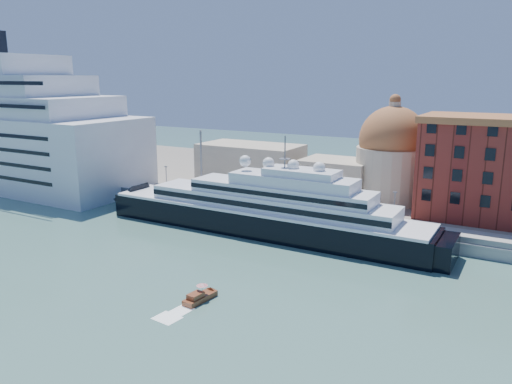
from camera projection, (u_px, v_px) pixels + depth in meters
The scene contains 9 objects.
ground at pixel (187, 263), 92.49m from camera, with size 400.00×400.00×0.00m, color #396359.
quay at pixel (272, 213), 121.01m from camera, with size 180.00×10.00×2.50m, color gray.
land at pixel (333, 184), 155.80m from camera, with size 260.00×72.00×2.00m, color slate.
quay_fence at pixel (263, 210), 116.78m from camera, with size 180.00×0.10×1.20m, color slate.
superyacht at pixel (251, 212), 110.70m from camera, with size 85.11×11.80×25.44m.
service_barge at pixel (57, 199), 137.44m from camera, with size 12.44×6.20×2.68m.
water_taxi at pixel (199, 297), 76.48m from camera, with size 2.65×6.22×2.87m.
church at pixel (334, 162), 135.85m from camera, with size 66.00×18.00×25.50m.
lamp_posts at pixel (224, 175), 123.69m from camera, with size 120.80×2.40×18.00m.
Camera 1 is at (54.20, -69.42, 33.70)m, focal length 35.00 mm.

